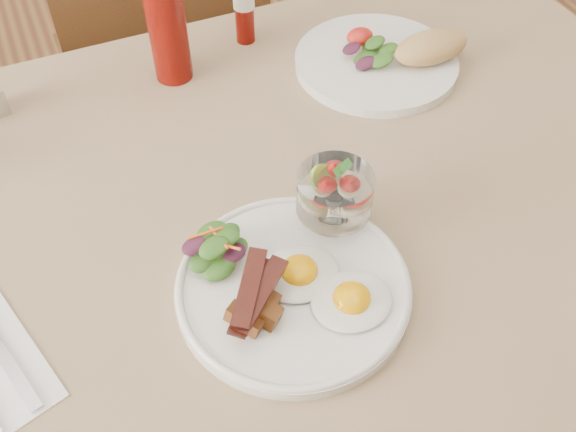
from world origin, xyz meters
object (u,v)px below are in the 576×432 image
(fruit_cup, at_px, (334,193))
(hot_sauce_bottle, at_px, (244,8))
(main_plate, at_px, (293,288))
(second_plate, at_px, (389,57))
(ketchup_bottle, at_px, (168,31))
(table, at_px, (280,229))
(chair_far, at_px, (165,63))

(fruit_cup, xyz_separation_m, hot_sauce_bottle, (0.06, 0.45, -0.01))
(main_plate, distance_m, hot_sauce_bottle, 0.54)
(second_plate, distance_m, hot_sauce_bottle, 0.25)
(second_plate, xyz_separation_m, ketchup_bottle, (-0.33, 0.12, 0.07))
(main_plate, height_order, ketchup_bottle, ketchup_bottle)
(fruit_cup, bearing_deg, second_plate, 49.03)
(table, bearing_deg, ketchup_bottle, 100.49)
(fruit_cup, height_order, ketchup_bottle, ketchup_bottle)
(ketchup_bottle, relative_size, hot_sauce_bottle, 1.41)
(table, bearing_deg, chair_far, 90.00)
(second_plate, height_order, ketchup_bottle, ketchup_bottle)
(chair_far, xyz_separation_m, hot_sauce_bottle, (0.09, -0.31, 0.29))
(fruit_cup, bearing_deg, table, 108.17)
(ketchup_bottle, bearing_deg, table, -79.51)
(fruit_cup, bearing_deg, hot_sauce_bottle, 82.96)
(table, relative_size, main_plate, 4.75)
(table, distance_m, hot_sauce_bottle, 0.39)
(fruit_cup, distance_m, second_plate, 0.37)
(table, distance_m, fruit_cup, 0.19)
(table, bearing_deg, second_plate, 33.55)
(main_plate, height_order, fruit_cup, fruit_cup)
(main_plate, bearing_deg, fruit_cup, 38.56)
(main_plate, xyz_separation_m, fruit_cup, (0.09, 0.07, 0.06))
(main_plate, distance_m, fruit_cup, 0.13)
(chair_far, bearing_deg, ketchup_bottle, -98.78)
(table, relative_size, hot_sauce_bottle, 10.51)
(main_plate, distance_m, second_plate, 0.48)
(chair_far, distance_m, fruit_cup, 0.82)
(fruit_cup, distance_m, hot_sauce_bottle, 0.45)
(chair_far, relative_size, ketchup_bottle, 5.23)
(table, height_order, ketchup_bottle, ketchup_bottle)
(main_plate, xyz_separation_m, hot_sauce_bottle, (0.14, 0.51, 0.05))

